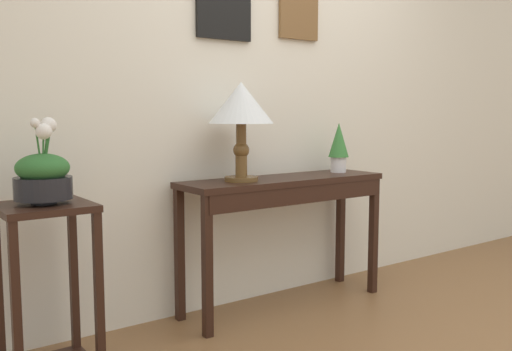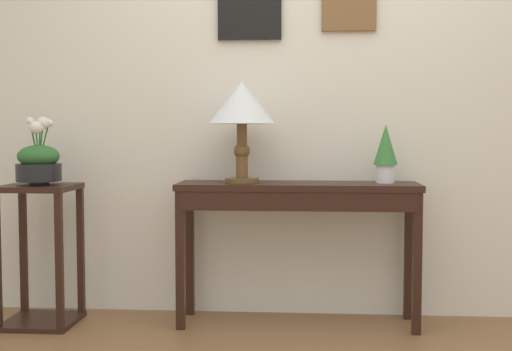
% 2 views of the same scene
% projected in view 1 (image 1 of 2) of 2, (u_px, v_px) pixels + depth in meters
% --- Properties ---
extents(back_wall_with_art, '(9.00, 0.13, 2.80)m').
position_uv_depth(back_wall_with_art, '(262.00, 74.00, 3.46)').
color(back_wall_with_art, silver).
rests_on(back_wall_with_art, ground).
extents(console_table, '(1.31, 0.36, 0.78)m').
position_uv_depth(console_table, '(286.00, 197.00, 3.28)').
color(console_table, black).
rests_on(console_table, ground).
extents(table_lamp, '(0.36, 0.36, 0.55)m').
position_uv_depth(table_lamp, '(241.00, 108.00, 3.06)').
color(table_lamp, brown).
rests_on(table_lamp, console_table).
extents(potted_plant_on_console, '(0.13, 0.13, 0.32)m').
position_uv_depth(potted_plant_on_console, '(339.00, 145.00, 3.57)').
color(potted_plant_on_console, silver).
rests_on(potted_plant_on_console, console_table).
extents(pedestal_stand_left, '(0.38, 0.38, 0.77)m').
position_uv_depth(pedestal_stand_left, '(48.00, 291.00, 2.43)').
color(pedestal_stand_left, black).
rests_on(pedestal_stand_left, ground).
extents(planter_bowl_wide, '(0.24, 0.24, 0.37)m').
position_uv_depth(planter_bowl_wide, '(43.00, 175.00, 2.37)').
color(planter_bowl_wide, black).
rests_on(planter_bowl_wide, pedestal_stand_left).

